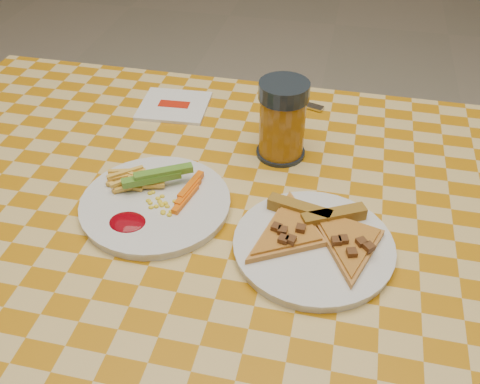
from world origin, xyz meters
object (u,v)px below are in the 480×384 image
plate_left (156,205)px  drink_glass (282,121)px  plate_right (313,247)px  table (239,260)px

plate_left → drink_glass: 0.25m
plate_right → table: bearing=166.3°
table → plate_left: 0.15m
table → plate_right: plate_right is taller
plate_right → drink_glass: (-0.08, 0.22, 0.06)m
plate_right → drink_glass: 0.24m
table → plate_right: 0.14m
plate_right → drink_glass: size_ratio=1.61×
table → plate_left: plate_left is taller
plate_left → plate_right: 0.25m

